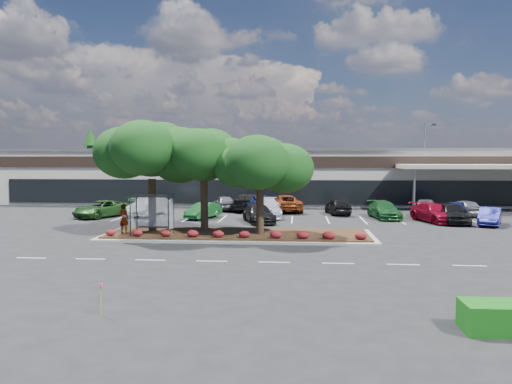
# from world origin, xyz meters

# --- Properties ---
(ground) EXTENTS (160.00, 160.00, 0.00)m
(ground) POSITION_xyz_m (0.00, 0.00, 0.00)
(ground) COLOR black
(ground) RESTS_ON ground
(retail_store) EXTENTS (80.40, 25.20, 6.25)m
(retail_store) POSITION_xyz_m (0.06, 33.91, 3.15)
(retail_store) COLOR beige
(retail_store) RESTS_ON ground
(landscape_island) EXTENTS (18.00, 6.00, 0.26)m
(landscape_island) POSITION_xyz_m (-2.00, 4.00, 0.12)
(landscape_island) COLOR gray
(landscape_island) RESTS_ON ground
(lane_markings) EXTENTS (33.12, 20.06, 0.01)m
(lane_markings) POSITION_xyz_m (-0.14, 10.42, 0.01)
(lane_markings) COLOR silver
(lane_markings) RESTS_ON ground
(shrub_row) EXTENTS (17.00, 0.80, 0.50)m
(shrub_row) POSITION_xyz_m (-2.00, 1.90, 0.51)
(shrub_row) COLOR maroon
(shrub_row) RESTS_ON landscape_island
(bus_shelter) EXTENTS (2.75, 1.55, 2.59)m
(bus_shelter) POSITION_xyz_m (-7.50, 2.95, 2.31)
(bus_shelter) COLOR black
(bus_shelter) RESTS_ON landscape_island
(island_tree_west) EXTENTS (7.20, 7.20, 7.89)m
(island_tree_west) POSITION_xyz_m (-8.00, 4.50, 4.21)
(island_tree_west) COLOR #133B12
(island_tree_west) RESTS_ON landscape_island
(island_tree_mid) EXTENTS (6.60, 6.60, 7.32)m
(island_tree_mid) POSITION_xyz_m (-4.50, 5.20, 3.92)
(island_tree_mid) COLOR #133B12
(island_tree_mid) RESTS_ON landscape_island
(island_tree_east) EXTENTS (5.80, 5.80, 6.50)m
(island_tree_east) POSITION_xyz_m (-0.50, 3.70, 3.51)
(island_tree_east) COLOR #133B12
(island_tree_east) RESTS_ON landscape_island
(conifer_north_west) EXTENTS (4.40, 4.40, 10.00)m
(conifer_north_west) POSITION_xyz_m (-30.00, 46.00, 5.00)
(conifer_north_west) COLOR #133B12
(conifer_north_west) RESTS_ON ground
(person_waiting) EXTENTS (0.81, 0.64, 1.96)m
(person_waiting) POSITION_xyz_m (-9.52, 3.13, 1.24)
(person_waiting) COLOR #594C47
(person_waiting) RESTS_ON landscape_island
(light_pole) EXTENTS (1.43, 0.56, 9.11)m
(light_pole) POSITION_xyz_m (16.06, 27.98, 4.02)
(light_pole) COLOR gray
(light_pole) RESTS_ON ground
(survey_stake) EXTENTS (0.07, 0.14, 1.11)m
(survey_stake) POSITION_xyz_m (-4.56, -13.00, 0.71)
(survey_stake) COLOR tan
(survey_stake) RESTS_ON ground
(car_0) EXTENTS (4.41, 5.86, 1.48)m
(car_0) POSITION_xyz_m (-15.38, 13.68, 0.74)
(car_0) COLOR #224C1C
(car_0) RESTS_ON ground
(car_1) EXTENTS (2.83, 5.47, 1.72)m
(car_1) POSITION_xyz_m (-11.52, 15.24, 0.86)
(car_1) COLOR #B4B4B4
(car_1) RESTS_ON ground
(car_2) EXTENTS (2.83, 4.38, 1.36)m
(car_2) POSITION_xyz_m (-6.18, 13.55, 0.68)
(car_2) COLOR #175522
(car_2) RESTS_ON ground
(car_3) EXTENTS (2.92, 5.89, 1.65)m
(car_3) POSITION_xyz_m (-0.70, 14.82, 0.82)
(car_3) COLOR silver
(car_3) RESTS_ON ground
(car_4) EXTENTS (3.38, 5.34, 1.44)m
(car_4) POSITION_xyz_m (-1.18, 11.27, 0.72)
(car_4) COLOR black
(car_4) RESTS_ON ground
(car_5) EXTENTS (2.65, 5.24, 1.46)m
(car_5) POSITION_xyz_m (9.46, 14.84, 0.73)
(car_5) COLOR #1B5323
(car_5) RESTS_ON ground
(car_6) EXTENTS (3.57, 5.66, 1.53)m
(car_6) POSITION_xyz_m (13.11, 12.66, 0.76)
(car_6) COLOR maroon
(car_6) RESTS_ON ground
(car_7) EXTENTS (2.00, 4.93, 1.68)m
(car_7) POSITION_xyz_m (14.30, 12.13, 0.84)
(car_7) COLOR black
(car_7) RESTS_ON ground
(car_8) EXTENTS (3.08, 4.48, 1.40)m
(car_8) POSITION_xyz_m (16.92, 11.13, 0.70)
(car_8) COLOR navy
(car_8) RESTS_ON ground
(car_9) EXTENTS (2.96, 5.36, 1.47)m
(car_9) POSITION_xyz_m (-14.31, 20.60, 0.74)
(car_9) COLOR #20532E
(car_9) RESTS_ON ground
(car_10) EXTENTS (3.12, 4.79, 1.52)m
(car_10) POSITION_xyz_m (-5.35, 20.28, 0.76)
(car_10) COLOR #5D5C63
(car_10) RESTS_ON ground
(car_11) EXTENTS (3.31, 6.18, 1.65)m
(car_11) POSITION_xyz_m (-1.83, 19.93, 0.83)
(car_11) COLOR #0E1658
(car_11) RESTS_ON ground
(car_12) EXTENTS (3.23, 6.16, 1.70)m
(car_12) POSITION_xyz_m (-2.88, 20.08, 0.85)
(car_12) COLOR black
(car_12) RESTS_ON ground
(car_13) EXTENTS (3.71, 6.30, 1.65)m
(car_13) POSITION_xyz_m (0.74, 19.56, 0.82)
(car_13) COLOR maroon
(car_13) RESTS_ON ground
(car_14) EXTENTS (2.43, 4.63, 1.50)m
(car_14) POSITION_xyz_m (5.69, 17.57, 0.75)
(car_14) COLOR black
(car_14) RESTS_ON ground
(car_15) EXTENTS (2.99, 5.03, 1.61)m
(car_15) POSITION_xyz_m (13.60, 17.52, 0.80)
(car_15) COLOR #4C4E54
(car_15) RESTS_ON ground
(car_16) EXTENTS (2.08, 4.16, 1.36)m
(car_16) POSITION_xyz_m (16.28, 17.80, 0.68)
(car_16) COLOR navy
(car_16) RESTS_ON ground
(car_17) EXTENTS (2.65, 4.59, 1.47)m
(car_17) POSITION_xyz_m (17.02, 17.61, 0.73)
(car_17) COLOR slate
(car_17) RESTS_ON ground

